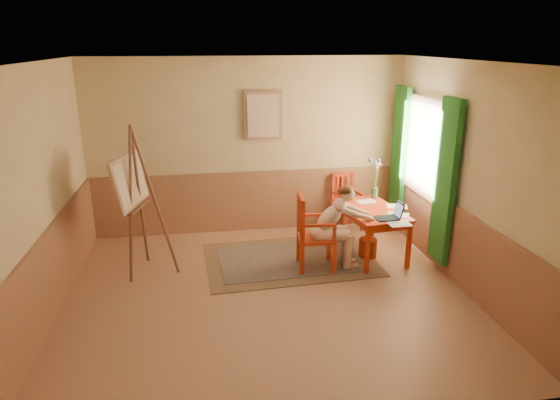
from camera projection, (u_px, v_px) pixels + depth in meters
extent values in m
cube|color=#AB7859|center=(267.00, 295.00, 6.09)|extent=(5.00, 4.50, 0.02)
cube|color=white|center=(265.00, 61.00, 5.21)|extent=(5.00, 4.50, 0.02)
cube|color=tan|center=(248.00, 147.00, 7.77)|extent=(5.00, 0.02, 2.80)
cube|color=tan|center=(308.00, 275.00, 3.53)|extent=(5.00, 0.02, 2.80)
cube|color=tan|center=(37.00, 198.00, 5.27)|extent=(0.02, 4.50, 2.80)
cube|color=tan|center=(467.00, 178.00, 6.03)|extent=(0.02, 4.50, 2.80)
cube|color=#A47151|center=(249.00, 201.00, 8.02)|extent=(5.00, 0.04, 1.00)
cube|color=#A47151|center=(52.00, 272.00, 5.55)|extent=(0.04, 4.50, 1.00)
cube|color=#A47151|center=(456.00, 245.00, 6.30)|extent=(0.04, 4.50, 1.00)
cube|color=white|center=(426.00, 148.00, 7.00)|extent=(0.02, 1.00, 1.30)
cube|color=tan|center=(425.00, 148.00, 7.00)|extent=(0.03, 1.12, 1.42)
cube|color=#227D34|center=(445.00, 183.00, 6.36)|extent=(0.08, 0.45, 2.20)
cube|color=#227D34|center=(399.00, 156.00, 7.82)|extent=(0.08, 0.45, 2.20)
cube|color=tan|center=(263.00, 116.00, 7.60)|extent=(0.60, 0.04, 0.76)
cube|color=beige|center=(263.00, 116.00, 7.58)|extent=(0.50, 0.02, 0.66)
cube|color=#8C7251|center=(290.00, 259.00, 7.04)|extent=(2.47, 1.71, 0.01)
cube|color=#1C1731|center=(290.00, 259.00, 7.03)|extent=(2.06, 1.30, 0.01)
cube|color=red|center=(371.00, 210.00, 6.98)|extent=(0.86, 1.28, 0.04)
cube|color=red|center=(371.00, 215.00, 7.01)|extent=(0.75, 1.17, 0.10)
cube|color=red|center=(367.00, 251.00, 6.51)|extent=(0.06, 0.06, 0.68)
cube|color=red|center=(409.00, 246.00, 6.68)|extent=(0.06, 0.06, 0.68)
cube|color=red|center=(336.00, 223.00, 7.52)|extent=(0.06, 0.06, 0.68)
cube|color=red|center=(372.00, 219.00, 7.68)|extent=(0.06, 0.06, 0.68)
cube|color=red|center=(316.00, 238.00, 6.65)|extent=(0.52, 0.50, 0.05)
cube|color=red|center=(302.00, 261.00, 6.51)|extent=(0.06, 0.06, 0.43)
cube|color=red|center=(334.00, 259.00, 6.55)|extent=(0.06, 0.06, 0.43)
cube|color=red|center=(298.00, 248.00, 6.91)|extent=(0.06, 0.06, 0.43)
cube|color=red|center=(329.00, 247.00, 6.94)|extent=(0.06, 0.06, 0.43)
cube|color=red|center=(303.00, 222.00, 6.34)|extent=(0.06, 0.06, 0.58)
cube|color=red|center=(299.00, 211.00, 6.73)|extent=(0.06, 0.06, 0.58)
cube|color=red|center=(301.00, 198.00, 6.46)|extent=(0.09, 0.47, 0.06)
cube|color=red|center=(302.00, 220.00, 6.44)|extent=(0.04, 0.05, 0.48)
cube|color=red|center=(301.00, 217.00, 6.54)|extent=(0.04, 0.05, 0.48)
cube|color=red|center=(300.00, 215.00, 6.64)|extent=(0.04, 0.05, 0.48)
cube|color=red|center=(319.00, 225.00, 6.38)|extent=(0.44, 0.08, 0.04)
cube|color=red|center=(334.00, 233.00, 6.43)|extent=(0.05, 0.05, 0.23)
cube|color=red|center=(314.00, 215.00, 6.77)|extent=(0.44, 0.08, 0.04)
cube|color=red|center=(329.00, 222.00, 6.82)|extent=(0.05, 0.05, 0.23)
cube|color=red|center=(347.00, 206.00, 8.07)|extent=(0.51, 0.52, 0.04)
cube|color=red|center=(332.00, 216.00, 8.23)|extent=(0.06, 0.06, 0.38)
cube|color=red|center=(343.00, 224.00, 7.90)|extent=(0.06, 0.06, 0.38)
cube|color=red|center=(350.00, 213.00, 8.38)|extent=(0.06, 0.06, 0.38)
cube|color=red|center=(362.00, 220.00, 8.04)|extent=(0.06, 0.06, 0.38)
cube|color=red|center=(333.00, 189.00, 8.08)|extent=(0.06, 0.06, 0.51)
cube|color=red|center=(351.00, 186.00, 8.22)|extent=(0.06, 0.06, 0.51)
cube|color=red|center=(343.00, 174.00, 8.08)|extent=(0.41, 0.15, 0.06)
cube|color=red|center=(337.00, 189.00, 8.12)|extent=(0.05, 0.04, 0.42)
cube|color=red|center=(342.00, 188.00, 8.16)|extent=(0.05, 0.04, 0.42)
cube|color=red|center=(347.00, 188.00, 8.19)|extent=(0.05, 0.04, 0.42)
cube|color=red|center=(338.00, 195.00, 7.93)|extent=(0.13, 0.38, 0.03)
cube|color=red|center=(344.00, 204.00, 7.81)|extent=(0.05, 0.05, 0.21)
cube|color=red|center=(357.00, 192.00, 8.07)|extent=(0.13, 0.38, 0.03)
cube|color=red|center=(363.00, 201.00, 7.95)|extent=(0.05, 0.05, 0.21)
ellipsoid|color=beige|center=(319.00, 233.00, 6.63)|extent=(0.29, 0.35, 0.21)
cylinder|color=beige|center=(334.00, 235.00, 6.56)|extent=(0.43, 0.18, 0.15)
cylinder|color=beige|center=(332.00, 231.00, 6.72)|extent=(0.43, 0.18, 0.15)
cylinder|color=beige|center=(348.00, 252.00, 6.66)|extent=(0.12, 0.12, 0.48)
cylinder|color=beige|center=(345.00, 247.00, 6.82)|extent=(0.12, 0.12, 0.48)
cube|color=beige|center=(351.00, 267.00, 6.74)|extent=(0.20, 0.10, 0.07)
cube|color=beige|center=(349.00, 262.00, 6.89)|extent=(0.20, 0.10, 0.07)
ellipsoid|color=beige|center=(329.00, 218.00, 6.57)|extent=(0.48, 0.31, 0.50)
ellipsoid|color=beige|center=(340.00, 205.00, 6.53)|extent=(0.21, 0.30, 0.17)
sphere|color=beige|center=(348.00, 194.00, 6.49)|extent=(0.20, 0.20, 0.19)
ellipsoid|color=#4C2514|center=(346.00, 190.00, 6.47)|extent=(0.19, 0.20, 0.13)
sphere|color=#4C2514|center=(341.00, 191.00, 6.47)|extent=(0.11, 0.11, 0.10)
cylinder|color=beige|center=(349.00, 212.00, 6.42)|extent=(0.22, 0.12, 0.14)
cylinder|color=beige|center=(364.00, 217.00, 6.48)|extent=(0.28, 0.11, 0.16)
sphere|color=beige|center=(355.00, 214.00, 6.43)|extent=(0.09, 0.09, 0.08)
sphere|color=beige|center=(372.00, 219.00, 6.53)|extent=(0.07, 0.07, 0.07)
cylinder|color=beige|center=(344.00, 205.00, 6.68)|extent=(0.21, 0.09, 0.14)
cylinder|color=beige|center=(359.00, 211.00, 6.70)|extent=(0.28, 0.15, 0.16)
sphere|color=beige|center=(350.00, 207.00, 6.71)|extent=(0.09, 0.09, 0.08)
sphere|color=beige|center=(368.00, 214.00, 6.70)|extent=(0.07, 0.07, 0.07)
cube|color=#1E2338|center=(386.00, 218.00, 6.59)|extent=(0.32, 0.24, 0.02)
cube|color=#2D3342|center=(386.00, 218.00, 6.59)|extent=(0.28, 0.19, 0.00)
cube|color=#1E2338|center=(399.00, 210.00, 6.60)|extent=(0.08, 0.22, 0.20)
cube|color=#99BFF2|center=(398.00, 210.00, 6.59)|extent=(0.06, 0.18, 0.17)
cube|color=white|center=(400.00, 224.00, 6.39)|extent=(0.29, 0.21, 0.00)
cube|color=white|center=(397.00, 206.00, 7.08)|extent=(0.34, 0.29, 0.00)
cube|color=white|center=(366.00, 201.00, 7.29)|extent=(0.32, 0.25, 0.00)
cube|color=white|center=(398.00, 215.00, 6.74)|extent=(0.35, 0.31, 0.00)
cylinder|color=#3F724C|center=(375.00, 193.00, 7.45)|extent=(0.10, 0.10, 0.16)
cylinder|color=#3F7233|center=(372.00, 175.00, 7.41)|extent=(0.07, 0.13, 0.43)
sphere|color=#728CD8|center=(370.00, 160.00, 7.40)|extent=(0.07, 0.07, 0.06)
cylinder|color=#3F7233|center=(375.00, 176.00, 7.32)|extent=(0.06, 0.10, 0.45)
sphere|color=pink|center=(375.00, 162.00, 7.20)|extent=(0.05, 0.05, 0.04)
cylinder|color=#3F7233|center=(376.00, 178.00, 7.39)|extent=(0.03, 0.05, 0.33)
sphere|color=pink|center=(376.00, 167.00, 7.36)|extent=(0.05, 0.05, 0.05)
cylinder|color=#3F7233|center=(375.00, 177.00, 7.30)|extent=(0.07, 0.13, 0.42)
sphere|color=#728CD8|center=(375.00, 165.00, 7.18)|extent=(0.06, 0.06, 0.06)
cylinder|color=#3F7233|center=(377.00, 177.00, 7.41)|extent=(0.09, 0.09, 0.37)
sphere|color=pink|center=(379.00, 164.00, 7.40)|extent=(0.05, 0.05, 0.05)
cylinder|color=#3F7233|center=(376.00, 177.00, 7.39)|extent=(0.05, 0.06, 0.38)
sphere|color=pink|center=(378.00, 164.00, 7.36)|extent=(0.05, 0.05, 0.05)
cylinder|color=#3F7233|center=(377.00, 175.00, 7.41)|extent=(0.08, 0.11, 0.43)
sphere|color=#728CD8|center=(379.00, 160.00, 7.40)|extent=(0.05, 0.05, 0.05)
cylinder|color=#B43B17|center=(368.00, 248.00, 7.09)|extent=(0.33, 0.33, 0.28)
cylinder|color=brown|center=(131.00, 205.00, 6.24)|extent=(0.19, 0.35, 2.02)
cylinder|color=brown|center=(140.00, 197.00, 6.55)|extent=(0.07, 0.37, 2.02)
cylinder|color=brown|center=(155.00, 202.00, 6.37)|extent=(0.52, 0.17, 2.03)
cylinder|color=brown|center=(134.00, 207.00, 6.42)|extent=(0.17, 0.56, 0.03)
cube|color=brown|center=(139.00, 207.00, 6.42)|extent=(0.22, 0.61, 0.03)
cube|color=tan|center=(129.00, 181.00, 6.32)|extent=(0.37, 0.90, 0.67)
cube|color=beige|center=(131.00, 181.00, 6.31)|extent=(0.31, 0.81, 0.58)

